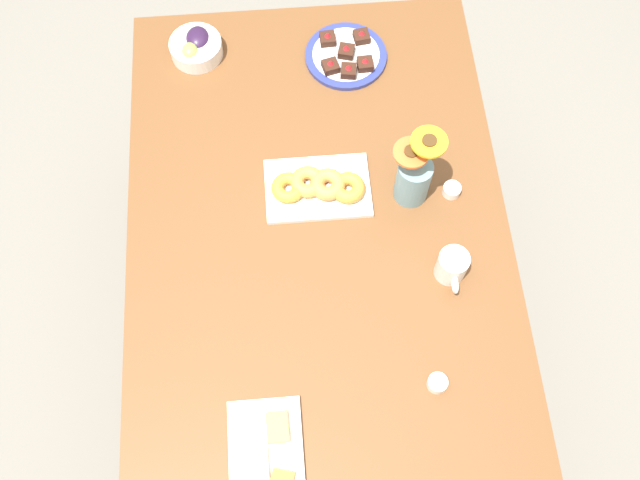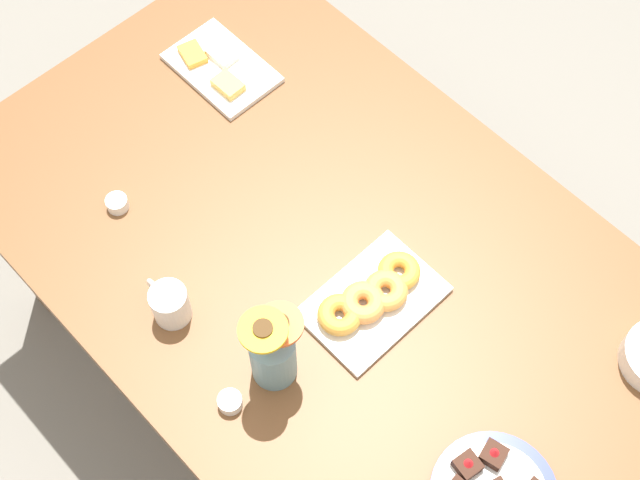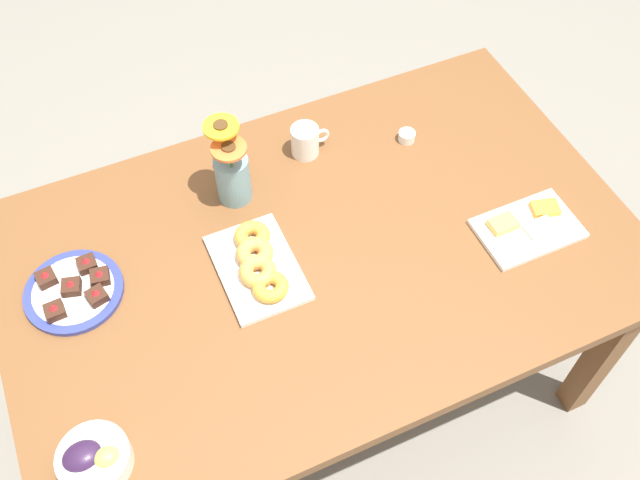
# 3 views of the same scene
# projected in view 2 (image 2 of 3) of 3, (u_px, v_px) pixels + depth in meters

# --- Properties ---
(ground_plane) EXTENTS (6.00, 6.00, 0.00)m
(ground_plane) POSITION_uv_depth(u_px,v_px,m) (320.00, 370.00, 2.55)
(ground_plane) COLOR slate
(dining_table) EXTENTS (1.60, 1.00, 0.74)m
(dining_table) POSITION_uv_depth(u_px,v_px,m) (320.00, 267.00, 1.97)
(dining_table) COLOR brown
(dining_table) RESTS_ON ground_plane
(coffee_mug) EXTENTS (0.11, 0.08, 0.09)m
(coffee_mug) POSITION_uv_depth(u_px,v_px,m) (170.00, 304.00, 1.79)
(coffee_mug) COLOR white
(coffee_mug) RESTS_ON dining_table
(cheese_platter) EXTENTS (0.26, 0.17, 0.03)m
(cheese_platter) POSITION_uv_depth(u_px,v_px,m) (220.00, 67.00, 2.12)
(cheese_platter) COLOR white
(cheese_platter) RESTS_ON dining_table
(croissant_platter) EXTENTS (0.19, 0.28, 0.05)m
(croissant_platter) POSITION_uv_depth(u_px,v_px,m) (372.00, 298.00, 1.82)
(croissant_platter) COLOR white
(croissant_platter) RESTS_ON dining_table
(jam_cup_honey) EXTENTS (0.05, 0.05, 0.03)m
(jam_cup_honey) POSITION_uv_depth(u_px,v_px,m) (117.00, 203.00, 1.94)
(jam_cup_honey) COLOR white
(jam_cup_honey) RESTS_ON dining_table
(jam_cup_berry) EXTENTS (0.05, 0.05, 0.03)m
(jam_cup_berry) POSITION_uv_depth(u_px,v_px,m) (230.00, 402.00, 1.72)
(jam_cup_berry) COLOR white
(jam_cup_berry) RESTS_ON dining_table
(flower_vase) EXTENTS (0.10, 0.13, 0.25)m
(flower_vase) POSITION_uv_depth(u_px,v_px,m) (273.00, 353.00, 1.69)
(flower_vase) COLOR #6B939E
(flower_vase) RESTS_ON dining_table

